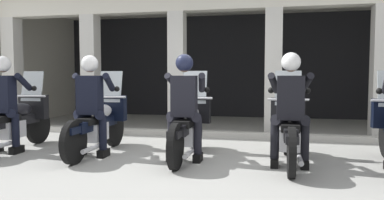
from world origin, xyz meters
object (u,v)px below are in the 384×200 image
motorcycle_far_left (17,121)px  motorcycle_center (189,125)px  motorcycle_right (289,129)px  police_officer_far_left (4,96)px  police_officer_right (290,100)px  motorcycle_left (100,122)px  police_officer_left (91,97)px  police_officer_center (185,98)px

motorcycle_far_left → motorcycle_center: (3.01, 0.06, 0.00)m
motorcycle_far_left → motorcycle_right: same height
police_officer_far_left → police_officer_right: same height
motorcycle_center → police_officer_right: (1.50, -0.35, 0.44)m
motorcycle_left → police_officer_left: size_ratio=1.29×
police_officer_left → police_officer_center: same height
police_officer_far_left → police_officer_left: bearing=4.9°
police_officer_far_left → police_officer_left: 1.50m
police_officer_far_left → motorcycle_right: police_officer_far_left is taller
police_officer_center → police_officer_right: size_ratio=1.00×
police_officer_center → motorcycle_left: bearing=172.2°
motorcycle_left → motorcycle_center: bearing=5.1°
police_officer_left → police_officer_far_left: bearing=-172.9°
police_officer_center → police_officer_left: bearing=-177.1°
police_officer_far_left → motorcycle_center: size_ratio=0.78×
motorcycle_center → motorcycle_far_left: bearing=-176.1°
motorcycle_left → motorcycle_right: same height
police_officer_right → police_officer_far_left: bearing=-174.8°
motorcycle_far_left → police_officer_right: bearing=-1.0°
motorcycle_far_left → police_officer_far_left: police_officer_far_left is taller
motorcycle_far_left → motorcycle_left: 1.50m
police_officer_far_left → police_officer_right: size_ratio=1.00×
police_officer_center → motorcycle_right: (1.50, 0.21, -0.44)m
police_officer_far_left → police_officer_center: bearing=3.8°
police_officer_left → police_officer_right: 3.01m
motorcycle_far_left → police_officer_center: 3.05m
motorcycle_far_left → motorcycle_center: size_ratio=1.00×
motorcycle_center → police_officer_center: bearing=-87.5°
motorcycle_left → police_officer_center: police_officer_center is taller
motorcycle_left → police_officer_center: size_ratio=1.29×
police_officer_right → police_officer_center: bearing=-177.3°
police_officer_left → motorcycle_right: bearing=9.0°
police_officer_far_left → motorcycle_center: bearing=9.2°
motorcycle_far_left → police_officer_left: bearing=-5.9°
police_officer_far_left → motorcycle_right: 4.54m
police_officer_center → motorcycle_right: bearing=10.8°
police_officer_center → motorcycle_center: bearing=92.5°
police_officer_right → motorcycle_far_left: bearing=-178.4°
motorcycle_far_left → police_officer_left: 1.58m
motorcycle_right → motorcycle_far_left: bearing=-174.8°
police_officer_center → police_officer_right: same height
police_officer_left → police_officer_center: 1.50m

